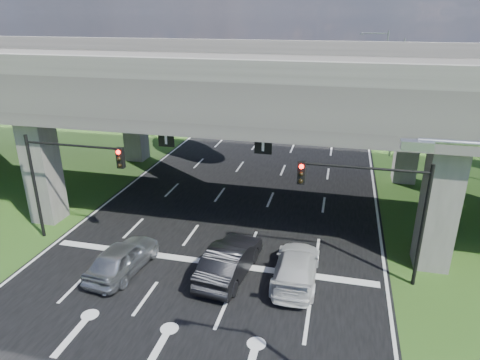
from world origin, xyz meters
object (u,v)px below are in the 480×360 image
at_px(streetlight_beyond, 381,68).
at_px(car_white, 296,267).
at_px(streetlight_far, 393,90).
at_px(car_dark, 230,260).
at_px(car_silver, 123,258).
at_px(signal_right, 375,199).
at_px(signal_left, 66,171).

xyz_separation_m(streetlight_beyond, car_white, (-5.53, -37.03, -5.09)).
height_order(streetlight_far, streetlight_beyond, same).
bearing_deg(car_dark, car_silver, 16.64).
xyz_separation_m(streetlight_far, car_silver, (-13.84, -22.28, -5.03)).
bearing_deg(car_silver, signal_right, -163.38).
bearing_deg(car_silver, streetlight_beyond, -104.14).
bearing_deg(signal_right, streetlight_beyond, 86.39).
bearing_deg(streetlight_far, car_silver, -121.85).
distance_m(signal_right, streetlight_far, 20.25).
relative_size(streetlight_far, car_silver, 2.18).
relative_size(signal_right, signal_left, 1.00).
bearing_deg(signal_right, streetlight_far, 83.53).
xyz_separation_m(signal_left, streetlight_far, (17.92, 20.06, 1.66)).
distance_m(streetlight_far, streetlight_beyond, 16.00).
height_order(signal_left, car_dark, signal_left).
xyz_separation_m(signal_left, streetlight_beyond, (17.92, 36.06, 1.66)).
bearing_deg(streetlight_far, streetlight_beyond, 90.00).
bearing_deg(car_white, streetlight_far, -105.17).
relative_size(signal_left, car_silver, 1.31).
bearing_deg(car_dark, signal_right, -162.32).
xyz_separation_m(streetlight_beyond, car_dark, (-8.69, -37.34, -4.98)).
xyz_separation_m(signal_right, streetlight_beyond, (2.27, 36.06, 1.66)).
distance_m(signal_right, streetlight_beyond, 36.17).
relative_size(streetlight_beyond, car_white, 2.01).
bearing_deg(car_silver, streetlight_far, -116.11).
height_order(car_silver, car_dark, car_dark).
bearing_deg(signal_left, streetlight_far, 48.22).
height_order(signal_right, signal_left, same).
height_order(car_silver, car_white, car_silver).
relative_size(signal_right, car_white, 1.20).
height_order(car_dark, car_white, car_dark).
bearing_deg(car_white, streetlight_beyond, -98.94).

